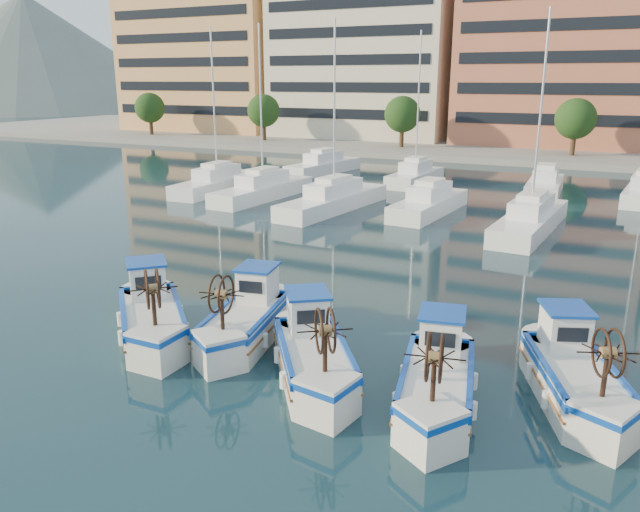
% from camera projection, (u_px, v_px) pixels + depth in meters
% --- Properties ---
extents(ground, '(300.00, 300.00, 0.00)m').
position_uv_depth(ground, '(256.00, 363.00, 18.34)').
color(ground, '#193A42').
rests_on(ground, ground).
extents(hill_west, '(180.00, 180.00, 60.00)m').
position_uv_depth(hill_west, '(35.00, 108.00, 172.65)').
color(hill_west, slate).
rests_on(hill_west, ground).
extents(yacht_marina, '(38.60, 24.24, 11.50)m').
position_uv_depth(yacht_marina, '(428.00, 192.00, 42.91)').
color(yacht_marina, white).
rests_on(yacht_marina, ground).
extents(fishing_boat_a, '(4.42, 4.43, 2.87)m').
position_uv_depth(fishing_boat_a, '(151.00, 314.00, 19.99)').
color(fishing_boat_a, silver).
rests_on(fishing_boat_a, ground).
extents(fishing_boat_b, '(2.59, 4.53, 2.75)m').
position_uv_depth(fishing_boat_b, '(247.00, 317.00, 19.78)').
color(fishing_boat_b, silver).
rests_on(fishing_boat_b, ground).
extents(fishing_boat_c, '(3.94, 4.50, 2.78)m').
position_uv_depth(fishing_boat_c, '(313.00, 352.00, 17.23)').
color(fishing_boat_c, silver).
rests_on(fishing_boat_c, ground).
extents(fishing_boat_d, '(2.61, 4.51, 2.73)m').
position_uv_depth(fishing_boat_d, '(437.00, 378.00, 15.81)').
color(fishing_boat_d, silver).
rests_on(fishing_boat_d, ground).
extents(fishing_boat_e, '(3.25, 4.57, 2.75)m').
position_uv_depth(fishing_boat_e, '(574.00, 373.00, 16.06)').
color(fishing_boat_e, silver).
rests_on(fishing_boat_e, ground).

